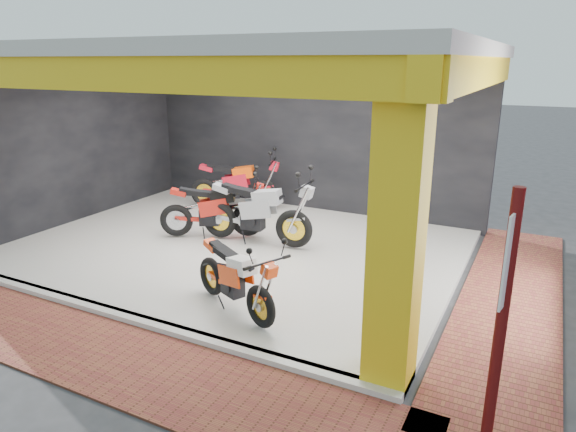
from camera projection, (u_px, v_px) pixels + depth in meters
name	position (u px, v px, depth m)	size (l,w,h in m)	color
ground	(168.00, 291.00, 8.02)	(80.00, 80.00, 0.00)	#2D2D30
showroom_floor	(237.00, 248.00, 9.71)	(8.00, 6.00, 0.10)	white
showroom_ceiling	(231.00, 51.00, 8.68)	(8.40, 6.40, 0.20)	beige
back_wall	(307.00, 137.00, 11.86)	(8.20, 0.20, 3.50)	black
left_wall	(73.00, 143.00, 11.00)	(0.20, 6.20, 3.50)	black
corner_column	(397.00, 234.00, 5.24)	(0.50, 0.50, 3.50)	yellow
header_beam_front	(96.00, 74.00, 6.21)	(8.40, 0.30, 0.40)	yellow
header_beam_right	(477.00, 72.00, 7.03)	(0.30, 6.40, 0.40)	yellow
floor_kerb	(120.00, 315.00, 7.14)	(8.00, 0.20, 0.10)	white
paver_front	(75.00, 344.00, 6.49)	(9.00, 1.40, 0.03)	brown
paver_right	(510.00, 301.00, 7.63)	(1.40, 7.00, 0.03)	brown
signpost	(502.00, 318.00, 4.31)	(0.10, 0.35, 2.51)	#560D0D
moto_hero	(260.00, 287.00, 6.54)	(1.91, 0.71, 1.17)	#FF3F0A
moto_row_a	(294.00, 211.00, 9.32)	(2.40, 0.89, 1.47)	#A1A3A8
moto_row_b	(247.00, 205.00, 9.97)	(2.16, 0.80, 1.32)	red
moto_row_c	(265.00, 181.00, 11.86)	(2.24, 0.83, 1.37)	red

